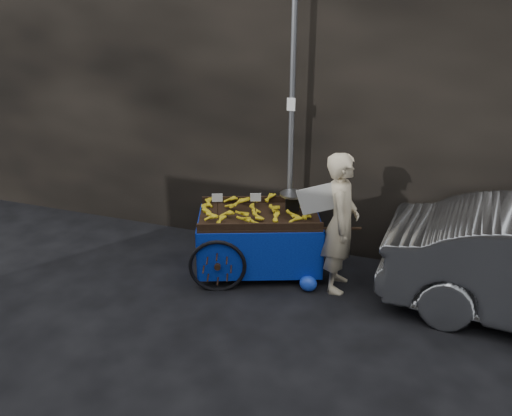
% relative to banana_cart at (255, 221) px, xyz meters
% --- Properties ---
extents(ground, '(80.00, 80.00, 0.00)m').
position_rel_banana_cart_xyz_m(ground, '(0.03, -0.66, -0.80)').
color(ground, black).
rests_on(ground, ground).
extents(building_wall, '(13.50, 2.00, 5.00)m').
position_rel_banana_cart_xyz_m(building_wall, '(0.42, 1.94, 1.70)').
color(building_wall, black).
rests_on(building_wall, ground).
extents(street_pole, '(0.12, 0.10, 4.00)m').
position_rel_banana_cart_xyz_m(street_pole, '(0.33, 0.64, 1.21)').
color(street_pole, slate).
rests_on(street_pole, ground).
extents(banana_cart, '(2.60, 1.84, 1.29)m').
position_rel_banana_cart_xyz_m(banana_cart, '(0.00, 0.00, 0.00)').
color(banana_cart, black).
rests_on(banana_cart, ground).
extents(vendor, '(0.88, 0.75, 1.96)m').
position_rel_banana_cart_xyz_m(vendor, '(1.25, -0.07, 0.18)').
color(vendor, '#BFAF8E').
rests_on(vendor, ground).
extents(plastic_bag, '(0.25, 0.20, 0.22)m').
position_rel_banana_cart_xyz_m(plastic_bag, '(0.90, -0.32, -0.69)').
color(plastic_bag, blue).
rests_on(plastic_bag, ground).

